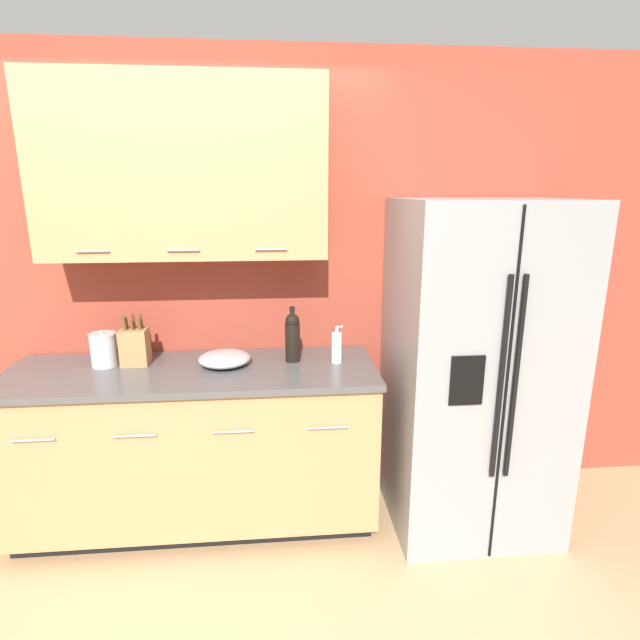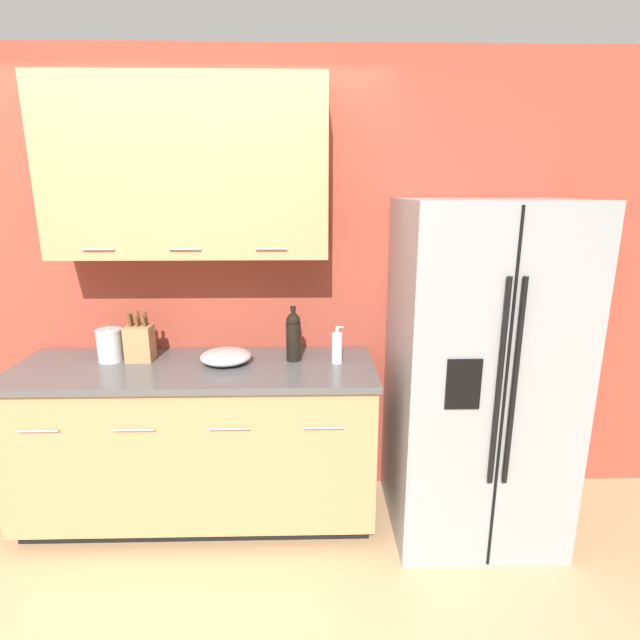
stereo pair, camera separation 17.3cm
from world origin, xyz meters
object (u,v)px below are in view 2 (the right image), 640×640
wine_bottle (293,336)px  mixing_bowl (226,356)px  knife_block (140,342)px  refrigerator (477,372)px  steel_canister (110,345)px  soap_dispenser (337,348)px

wine_bottle → mixing_bowl: bearing=-174.4°
knife_block → refrigerator: bearing=-5.2°
knife_block → mixing_bowl: size_ratio=1.01×
refrigerator → steel_canister: (-2.00, 0.16, 0.12)m
wine_bottle → steel_canister: 1.01m
soap_dispenser → mixing_bowl: bearing=178.6°
soap_dispenser → refrigerator: bearing=-7.3°
refrigerator → soap_dispenser: (-0.74, 0.10, 0.11)m
steel_canister → mixing_bowl: size_ratio=0.70×
soap_dispenser → steel_canister: 1.25m
refrigerator → knife_block: refrigerator is taller
knife_block → soap_dispenser: 1.09m
knife_block → steel_canister: bearing=-178.3°
refrigerator → mixing_bowl: bearing=175.4°
soap_dispenser → mixing_bowl: 0.61m
knife_block → steel_canister: knife_block is taller
refrigerator → wine_bottle: (-0.98, 0.15, 0.17)m
refrigerator → wine_bottle: bearing=171.5°
wine_bottle → steel_canister: size_ratio=1.56×
refrigerator → steel_canister: refrigerator is taller
refrigerator → soap_dispenser: bearing=172.7°
steel_canister → refrigerator: bearing=-4.6°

